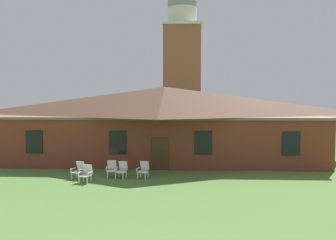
{
  "coord_description": "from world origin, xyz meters",
  "views": [
    {
      "loc": [
        1.53,
        -7.11,
        4.51
      ],
      "look_at": [
        0.77,
        8.61,
        3.54
      ],
      "focal_mm": 36.02,
      "sensor_mm": 36.0,
      "label": 1
    }
  ],
  "objects": [
    {
      "name": "brick_building",
      "position": [
        -0.0,
        19.12,
        2.79
      ],
      "size": [
        22.7,
        10.4,
        5.48
      ],
      "color": "brown",
      "rests_on": "ground"
    },
    {
      "name": "lawn_chair_middle",
      "position": [
        -2.04,
        11.8,
        0.5
      ],
      "size": [
        0.74,
        0.78,
        0.96
      ],
      "color": "white",
      "rests_on": "ground"
    },
    {
      "name": "lawn_chair_right_end",
      "position": [
        -0.79,
        11.85,
        0.5
      ],
      "size": [
        0.73,
        0.78,
        0.96
      ],
      "color": "white",
      "rests_on": "ground"
    },
    {
      "name": "lawn_chair_by_porch",
      "position": [
        -4.47,
        11.57,
        0.5
      ],
      "size": [
        0.77,
        0.82,
        0.96
      ],
      "color": "white",
      "rests_on": "ground"
    },
    {
      "name": "lawn_chair_left_end",
      "position": [
        -2.68,
        12.07,
        0.5
      ],
      "size": [
        0.71,
        0.75,
        0.96
      ],
      "color": "white",
      "rests_on": "ground"
    },
    {
      "name": "lawn_chair_near_door",
      "position": [
        -3.78,
        10.7,
        0.5
      ],
      "size": [
        0.72,
        0.76,
        0.96
      ],
      "color": "silver",
      "rests_on": "ground"
    },
    {
      "name": "dome_tower",
      "position": [
        1.2,
        38.17,
        9.19
      ],
      "size": [
        5.18,
        5.18,
        20.03
      ],
      "color": "#93563D",
      "rests_on": "ground"
    }
  ]
}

